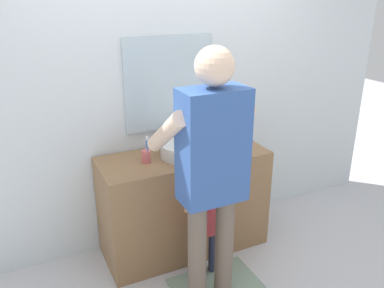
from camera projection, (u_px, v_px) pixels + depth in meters
ground_plane at (200, 266)px, 3.19m from camera, size 14.00×14.00×0.00m
back_wall at (167, 84)px, 3.23m from camera, size 4.40×0.10×2.70m
vanity_cabinet at (184, 202)px, 3.29m from camera, size 1.34×0.54×0.85m
sink_basin at (185, 149)px, 3.10m from camera, size 0.39×0.39×0.11m
faucet at (173, 137)px, 3.29m from camera, size 0.18×0.14×0.18m
toothbrush_cup at (146, 156)px, 2.99m from camera, size 0.07×0.07×0.21m
soap_bottle at (222, 141)px, 3.23m from camera, size 0.06×0.06×0.17m
bath_mat at (215, 284)px, 2.98m from camera, size 0.64×0.40×0.02m
child_toddler at (207, 220)px, 2.93m from camera, size 0.25×0.25×0.81m
adult_parent at (211, 162)px, 2.46m from camera, size 0.55×0.58×1.78m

